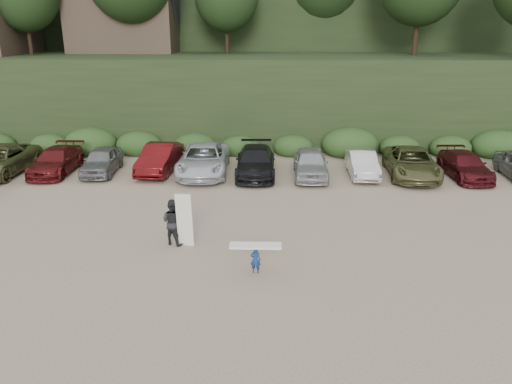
{
  "coord_description": "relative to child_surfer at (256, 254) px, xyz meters",
  "views": [
    {
      "loc": [
        -0.59,
        -17.34,
        8.19
      ],
      "look_at": [
        -1.15,
        3.0,
        1.3
      ],
      "focal_mm": 35.0,
      "sensor_mm": 36.0,
      "label": 1
    }
  ],
  "objects": [
    {
      "name": "adult_surfer",
      "position": [
        -3.22,
        2.3,
        0.21
      ],
      "size": [
        1.37,
        1.01,
        2.17
      ],
      "color": "black",
      "rests_on": "ground"
    },
    {
      "name": "ground",
      "position": [
        1.03,
        1.88,
        -0.72
      ],
      "size": [
        120.0,
        120.0,
        0.0
      ],
      "primitive_type": "plane",
      "color": "tan",
      "rests_on": "ground"
    },
    {
      "name": "child_surfer",
      "position": [
        0.0,
        0.0,
        0.0
      ],
      "size": [
        1.77,
        0.5,
        1.06
      ],
      "color": "navy",
      "rests_on": "ground"
    },
    {
      "name": "parked_cars",
      "position": [
        -2.0,
        11.82,
        0.04
      ],
      "size": [
        39.32,
        6.44,
        1.65
      ],
      "color": "silver",
      "rests_on": "ground"
    }
  ]
}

